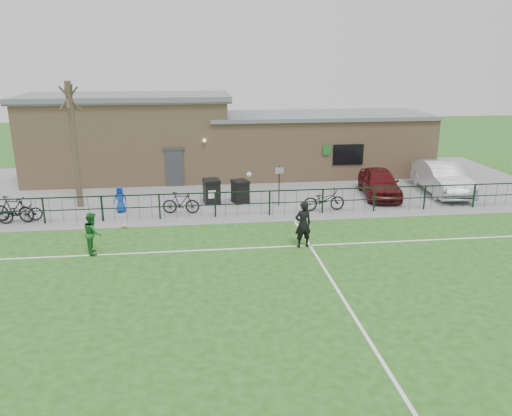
{
  "coord_description": "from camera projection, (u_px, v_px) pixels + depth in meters",
  "views": [
    {
      "loc": [
        -2.3,
        -13.79,
        7.06
      ],
      "look_at": [
        0.0,
        5.0,
        1.3
      ],
      "focal_mm": 35.0,
      "sensor_mm": 36.0,
      "label": 1
    }
  ],
  "objects": [
    {
      "name": "perimeter_fence",
      "position": [
        248.0,
        204.0,
        22.84
      ],
      "size": [
        28.0,
        0.1,
        1.2
      ],
      "primitive_type": "cube",
      "color": "black",
      "rests_on": "ground"
    },
    {
      "name": "goalkeeper_kick",
      "position": [
        302.0,
        223.0,
        19.11
      ],
      "size": [
        2.17,
        3.94,
        2.21
      ],
      "color": "black",
      "rests_on": "ground"
    },
    {
      "name": "bicycle_c",
      "position": [
        20.0,
        212.0,
        21.99
      ],
      "size": [
        1.91,
        1.13,
        0.95
      ],
      "primitive_type": "imported",
      "rotation": [
        0.0,
        0.0,
        1.87
      ],
      "color": "black",
      "rests_on": "paving_strip"
    },
    {
      "name": "wheelie_bin_left",
      "position": [
        212.0,
        192.0,
        24.84
      ],
      "size": [
        0.87,
        0.96,
        1.13
      ],
      "primitive_type": "cube",
      "rotation": [
        0.0,
        0.0,
        0.16
      ],
      "color": "black",
      "rests_on": "paving_strip"
    },
    {
      "name": "outfield_player",
      "position": [
        93.0,
        233.0,
        18.49
      ],
      "size": [
        0.75,
        0.88,
        1.57
      ],
      "primitive_type": "imported",
      "rotation": [
        0.0,
        0.0,
        1.79
      ],
      "color": "#1B6022",
      "rests_on": "ground"
    },
    {
      "name": "wheelie_bin_right",
      "position": [
        240.0,
        192.0,
        24.95
      ],
      "size": [
        0.91,
        0.97,
        1.06
      ],
      "primitive_type": "cube",
      "rotation": [
        0.0,
        0.0,
        0.32
      ],
      "color": "black",
      "rests_on": "paving_strip"
    },
    {
      "name": "ground",
      "position": [
        276.0,
        295.0,
        15.42
      ],
      "size": [
        90.0,
        90.0,
        0.0
      ],
      "primitive_type": "plane",
      "color": "#1F5017",
      "rests_on": "ground"
    },
    {
      "name": "bicycle_b",
      "position": [
        13.0,
        209.0,
        21.98
      ],
      "size": [
        2.03,
        1.08,
        1.18
      ],
      "primitive_type": "imported",
      "rotation": [
        0.0,
        0.0,
        1.29
      ],
      "color": "black",
      "rests_on": "paving_strip"
    },
    {
      "name": "pitch_line_perp",
      "position": [
        338.0,
        291.0,
        15.65
      ],
      "size": [
        0.1,
        16.0,
        0.01
      ],
      "primitive_type": "cube",
      "color": "white",
      "rests_on": "ground"
    },
    {
      "name": "spectator_child",
      "position": [
        120.0,
        199.0,
        23.35
      ],
      "size": [
        0.68,
        0.51,
        1.26
      ],
      "primitive_type": "imported",
      "rotation": [
        0.0,
        0.0,
        -0.19
      ],
      "color": "#1239A8",
      "rests_on": "paving_strip"
    },
    {
      "name": "paving_strip",
      "position": [
        238.0,
        186.0,
        28.23
      ],
      "size": [
        34.0,
        13.0,
        0.02
      ],
      "primitive_type": "cube",
      "color": "slate",
      "rests_on": "ground"
    },
    {
      "name": "bicycle_e",
      "position": [
        324.0,
        200.0,
        23.65
      ],
      "size": [
        2.04,
        0.77,
        1.06
      ],
      "primitive_type": "imported",
      "rotation": [
        0.0,
        0.0,
        1.61
      ],
      "color": "black",
      "rests_on": "paving_strip"
    },
    {
      "name": "car_silver",
      "position": [
        442.0,
        178.0,
        26.62
      ],
      "size": [
        2.23,
        5.23,
        1.68
      ],
      "primitive_type": "imported",
      "rotation": [
        0.0,
        0.0,
        -0.09
      ],
      "color": "#AEB0B7",
      "rests_on": "paving_strip"
    },
    {
      "name": "car_maroon",
      "position": [
        379.0,
        183.0,
        26.04
      ],
      "size": [
        2.32,
        4.5,
        1.46
      ],
      "primitive_type": "imported",
      "rotation": [
        0.0,
        0.0,
        -0.14
      ],
      "color": "#4C0D12",
      "rests_on": "paving_strip"
    },
    {
      "name": "bare_tree",
      "position": [
        74.0,
        146.0,
        23.58
      ],
      "size": [
        0.3,
        0.3,
        6.0
      ],
      "primitive_type": "cylinder",
      "color": "#413427",
      "rests_on": "ground"
    },
    {
      "name": "bicycle_d",
      "position": [
        181.0,
        203.0,
        23.21
      ],
      "size": [
        1.77,
        0.69,
        1.03
      ],
      "primitive_type": "imported",
      "rotation": [
        0.0,
        0.0,
        1.45
      ],
      "color": "black",
      "rests_on": "paving_strip"
    },
    {
      "name": "pitch_line_mid",
      "position": [
        259.0,
        248.0,
        19.22
      ],
      "size": [
        28.0,
        0.1,
        0.01
      ],
      "primitive_type": "cube",
      "color": "white",
      "rests_on": "ground"
    },
    {
      "name": "pitch_line_touch",
      "position": [
        249.0,
        217.0,
        22.82
      ],
      "size": [
        28.0,
        0.1,
        0.01
      ],
      "primitive_type": "cube",
      "color": "white",
      "rests_on": "ground"
    },
    {
      "name": "clubhouse",
      "position": [
        219.0,
        139.0,
        30.33
      ],
      "size": [
        24.25,
        5.4,
        4.96
      ],
      "color": "tan",
      "rests_on": "ground"
    },
    {
      "name": "sign_post",
      "position": [
        279.0,
        186.0,
        24.33
      ],
      "size": [
        0.07,
        0.07,
        2.0
      ],
      "primitive_type": "cylinder",
      "rotation": [
        0.0,
        0.0,
        0.15
      ],
      "color": "black",
      "rests_on": "paving_strip"
    },
    {
      "name": "ball_ground",
      "position": [
        124.0,
        226.0,
        21.41
      ],
      "size": [
        0.21,
        0.21,
        0.21
      ],
      "primitive_type": "sphere",
      "color": "white",
      "rests_on": "ground"
    }
  ]
}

